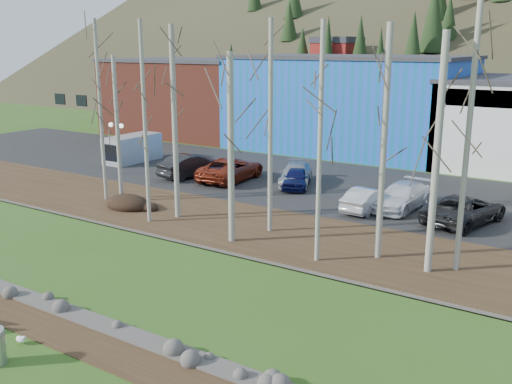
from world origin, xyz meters
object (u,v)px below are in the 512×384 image
Objects in this scene: seagull at (21,339)px; car_4 at (367,199)px; street_lamp at (117,134)px; car_1 at (231,169)px; car_3 at (296,178)px; car_2 at (296,174)px; car_5 at (465,209)px; van_grey at (131,149)px; car_0 at (191,165)px; car_6 at (402,196)px.

seagull is 19.98m from car_4.
car_1 is (8.03, 2.72, -2.10)m from street_lamp.
seagull is 22.28m from car_3.
car_1 is 1.49× the size of car_3.
street_lamp is 0.78× the size of car_2.
seagull is at bearing -105.80° from car_2.
street_lamp is 0.68× the size of car_5.
car_3 is 0.80× the size of van_grey.
car_0 reaches higher than car_6.
car_0 reaches higher than car_2.
car_5 is at bearing -169.84° from car_0.
car_5 reaches higher than car_4.
car_3 is (4.79, 0.56, -0.14)m from car_1.
car_4 is 0.82× the size of car_6.
car_4 is (13.71, -1.33, -0.14)m from car_0.
car_4 is at bearing 5.14° from street_lamp.
street_lamp is at bearing 15.15° from car_1.
car_0 is 7.58m from van_grey.
car_6 is (7.89, -1.96, 0.04)m from car_2.
car_2 is (4.31, 1.40, -0.11)m from car_1.
car_2 is 1.23× the size of car_3.
car_4 is 2.04m from car_6.
street_lamp is at bearing 175.75° from car_2.
van_grey is at bearing -3.70° from car_4.
car_3 is at bearing 6.16° from car_5.
seagull is 22.05m from car_5.
car_1 is at bearing -6.20° from car_4.
car_3 is (-2.30, 22.15, 0.61)m from seagull.
car_4 reaches higher than car_3.
street_lamp is 13.42m from car_3.
street_lamp is 0.74× the size of car_6.
car_5 is (15.86, -1.37, -0.04)m from car_1.
van_grey is at bearing -178.52° from car_6.
car_6 is (-3.66, 0.82, -0.03)m from car_5.
car_0 is 15.20m from car_6.
van_grey is (-10.42, 0.95, 0.25)m from car_1.
car_0 is at bearing -1.44° from car_4.
car_0 is 7.89m from car_3.
street_lamp is at bearing 35.18° from car_0.
car_0 is 1.28× the size of car_3.
car_1 is 10.47m from van_grey.
car_6 reaches higher than car_2.
car_1 reaches higher than car_5.
car_0 is 1.03× the size of car_2.
van_grey is at bearing 125.88° from street_lamp.
street_lamp is 5.84m from car_0.
car_4 is (3.61, 19.64, 0.63)m from seagull.
seagull is at bearing 128.17° from car_0.
van_grey is at bearing -8.76° from car_1.
car_6 reaches higher than seagull.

